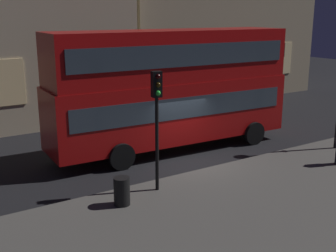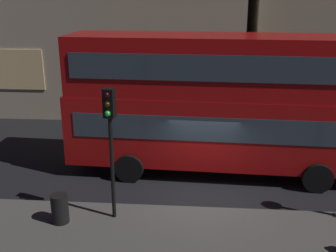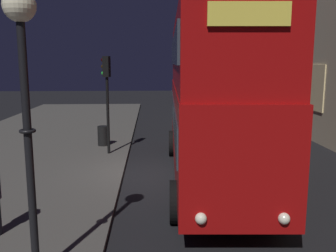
% 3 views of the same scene
% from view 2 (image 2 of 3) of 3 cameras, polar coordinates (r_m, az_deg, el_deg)
% --- Properties ---
extents(ground_plane, '(80.00, 80.00, 0.00)m').
position_cam_2_polar(ground_plane, '(14.56, 4.76, -9.71)').
color(ground_plane, black).
extents(double_decker_bus, '(11.28, 3.25, 5.33)m').
position_cam_2_polar(double_decker_bus, '(15.46, 6.45, 3.85)').
color(double_decker_bus, '#9E0C0C').
rests_on(double_decker_bus, ground).
extents(traffic_light_near_kerb, '(0.36, 0.39, 4.10)m').
position_cam_2_polar(traffic_light_near_kerb, '(11.95, -8.09, -0.23)').
color(traffic_light_near_kerb, black).
rests_on(traffic_light_near_kerb, sidewalk_slab).
extents(litter_bin, '(0.52, 0.52, 0.91)m').
position_cam_2_polar(litter_bin, '(13.01, -14.88, -11.09)').
color(litter_bin, black).
rests_on(litter_bin, sidewalk_slab).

